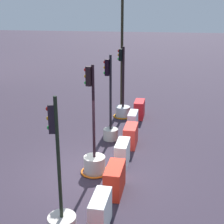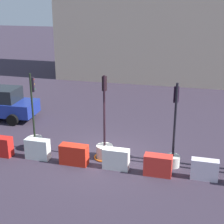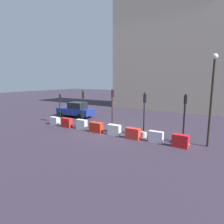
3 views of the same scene
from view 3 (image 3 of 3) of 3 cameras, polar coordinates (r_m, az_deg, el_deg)
The scene contains 17 objects.
ground_plane at distance 16.58m, azimuth -0.13°, elevation -5.74°, with size 120.00×120.00×0.00m, color #312937.
traffic_light_0 at distance 20.22m, azimuth -15.26°, elevation -1.85°, with size 0.70×0.70×3.03m.
traffic_light_1 at distance 18.17m, azimuth -8.71°, elevation -2.72°, with size 0.67×0.67×3.52m.
traffic_light_2 at distance 16.27m, azimuth 0.04°, elevation -4.19°, with size 0.92×0.92×3.61m.
traffic_light_3 at distance 14.95m, azimuth 9.50°, elevation -4.75°, with size 0.61×0.61×3.50m.
traffic_light_4 at distance 14.11m, azimuth 20.57°, elevation -6.79°, with size 0.94×0.94×3.47m.
construction_barrier_0 at distance 19.63m, azimuth -16.85°, elevation -2.58°, with size 0.97×0.43×0.78m.
construction_barrier_1 at distance 18.33m, azimuth -13.47°, elevation -3.14°, with size 1.07×0.48×0.86m.
construction_barrier_2 at distance 17.25m, azimuth -9.14°, elevation -3.73°, with size 1.04×0.41×0.89m.
construction_barrier_3 at distance 16.18m, azimuth -4.80°, elevation -4.61°, with size 1.16×0.49×0.85m.
construction_barrier_4 at distance 15.25m, azimuth 0.67°, elevation -5.44°, with size 1.05×0.42×0.86m.
construction_barrier_5 at distance 14.42m, azimuth 6.30°, elevation -6.44°, with size 1.08×0.49×0.83m.
construction_barrier_6 at distance 13.90m, azimuth 13.06°, elevation -7.29°, with size 1.02×0.38×0.81m.
construction_barrier_7 at distance 13.37m, azimuth 19.81°, elevation -8.19°, with size 1.02×0.47×0.86m.
car_blue_estate at distance 23.10m, azimuth -10.83°, elevation 0.61°, with size 4.60×2.29×1.79m.
building_main_facade at distance 31.05m, azimuth 18.45°, elevation 17.43°, with size 18.18×7.22×17.72m.
street_lamp_post at distance 13.70m, azimuth 27.87°, elevation 5.79°, with size 0.36×0.36×6.00m.
Camera 3 is at (8.41, -13.60, 4.38)m, focal length 30.41 mm.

